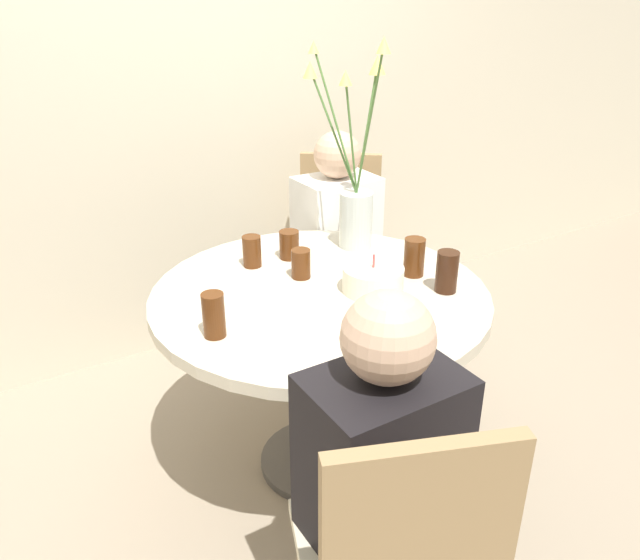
% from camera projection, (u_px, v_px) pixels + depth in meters
% --- Properties ---
extents(ground_plane, '(16.00, 16.00, 0.00)m').
position_uv_depth(ground_plane, '(320.00, 462.00, 2.37)').
color(ground_plane, gray).
extents(wall_back, '(8.00, 0.05, 2.60)m').
position_uv_depth(wall_back, '(182.00, 72.00, 2.70)').
color(wall_back, beige).
rests_on(wall_back, ground_plane).
extents(dining_table, '(1.12, 1.12, 0.73)m').
position_uv_depth(dining_table, '(320.00, 325.00, 2.12)').
color(dining_table, beige).
rests_on(dining_table, ground_plane).
extents(chair_near_front, '(0.56, 0.56, 0.94)m').
position_uv_depth(chair_near_front, '(338.00, 242.00, 2.97)').
color(chair_near_front, beige).
rests_on(chair_near_front, ground_plane).
extents(birthday_cake, '(0.20, 0.20, 0.13)m').
position_uv_depth(birthday_cake, '(373.00, 279.00, 2.04)').
color(birthday_cake, white).
rests_on(birthday_cake, dining_table).
extents(flower_vase, '(0.27, 0.37, 0.77)m').
position_uv_depth(flower_vase, '(355.00, 194.00, 2.32)').
color(flower_vase, silver).
rests_on(flower_vase, dining_table).
extents(side_plate, '(0.18, 0.18, 0.01)m').
position_uv_depth(side_plate, '(415.00, 327.00, 1.84)').
color(side_plate, white).
rests_on(side_plate, dining_table).
extents(drink_glass_0, '(0.07, 0.07, 0.14)m').
position_uv_depth(drink_glass_0, '(447.00, 272.00, 2.03)').
color(drink_glass_0, '#33190C').
rests_on(drink_glass_0, dining_table).
extents(drink_glass_1, '(0.07, 0.07, 0.11)m').
position_uv_depth(drink_glass_1, '(252.00, 251.00, 2.22)').
color(drink_glass_1, '#51280F').
rests_on(drink_glass_1, dining_table).
extents(drink_glass_2, '(0.07, 0.07, 0.10)m').
position_uv_depth(drink_glass_2, '(301.00, 264.00, 2.13)').
color(drink_glass_2, '#51280F').
rests_on(drink_glass_2, dining_table).
extents(drink_glass_3, '(0.07, 0.07, 0.13)m').
position_uv_depth(drink_glass_3, '(414.00, 257.00, 2.15)').
color(drink_glass_3, '#51280F').
rests_on(drink_glass_3, dining_table).
extents(drink_glass_4, '(0.07, 0.07, 0.10)m').
position_uv_depth(drink_glass_4, '(289.00, 245.00, 2.29)').
color(drink_glass_4, '#51280F').
rests_on(drink_glass_4, dining_table).
extents(drink_glass_5, '(0.07, 0.07, 0.13)m').
position_uv_depth(drink_glass_5, '(214.00, 315.00, 1.77)').
color(drink_glass_5, '#51280F').
rests_on(drink_glass_5, dining_table).
extents(person_woman, '(0.34, 0.24, 1.10)m').
position_uv_depth(person_woman, '(336.00, 259.00, 2.83)').
color(person_woman, '#383333').
rests_on(person_woman, ground_plane).
extents(person_boy, '(0.34, 0.24, 1.10)m').
position_uv_depth(person_boy, '(378.00, 512.00, 1.48)').
color(person_boy, '#383333').
rests_on(person_boy, ground_plane).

